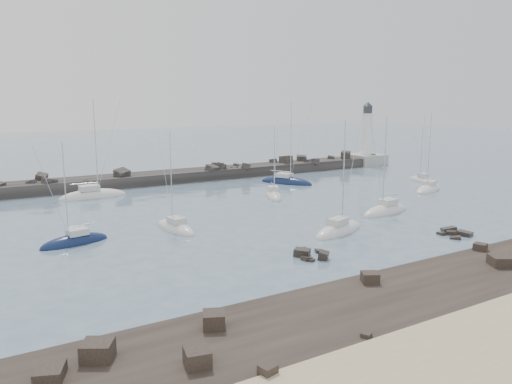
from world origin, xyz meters
TOP-DOWN VIEW (x-y plane):
  - ground at (0.00, 0.00)m, footprint 400.00×400.00m
  - rock_shelf at (-0.13, -21.97)m, footprint 140.00×12.29m
  - rock_cluster_near at (-4.08, -9.17)m, footprint 3.55×3.51m
  - rock_cluster_far at (14.19, -11.05)m, footprint 3.62×3.77m
  - breakwater at (-7.50, 37.98)m, footprint 115.00×7.22m
  - lighthouse at (47.00, 38.00)m, footprint 7.00×7.00m
  - sailboat_2 at (-22.00, 6.36)m, footprint 7.35×3.60m
  - sailboat_3 at (-11.10, 6.38)m, footprint 3.20×7.79m
  - sailboat_4 at (-14.72, 30.14)m, footprint 9.96×3.16m
  - sailboat_5 at (8.70, 16.74)m, footprint 4.88×7.41m
  - sailboat_6 at (4.00, -3.92)m, footprint 8.76×5.23m
  - sailboat_7 at (17.34, 26.03)m, footprint 7.35×9.95m
  - sailboat_8 at (15.47, 0.42)m, footprint 8.80×4.02m
  - sailboat_9 at (33.03, 8.52)m, footprint 8.93×5.71m
  - sailboat_10 at (39.07, 15.11)m, footprint 3.31×6.79m

SIDE VIEW (x-z plane):
  - ground at x=0.00m, z-range 0.00..0.00m
  - rock_cluster_far at x=14.19m, z-range -0.70..0.72m
  - rock_shelf at x=-0.13m, z-range -0.96..1.01m
  - sailboat_9 at x=33.03m, z-range -6.60..6.86m
  - rock_cluster_near at x=-4.08m, z-range -0.54..0.80m
  - sailboat_3 at x=-11.10m, z-range -5.87..6.14m
  - sailboat_2 at x=-22.00m, z-range -5.51..5.78m
  - sailboat_7 at x=17.34m, z-range -7.49..7.78m
  - sailboat_10 at x=39.07m, z-range -5.13..5.42m
  - sailboat_5 at x=8.70m, z-range -5.59..5.88m
  - sailboat_6 at x=4.00m, z-range -6.52..6.81m
  - sailboat_8 at x=15.47m, z-range -6.62..6.93m
  - sailboat_4 at x=-14.72m, z-range -7.71..8.02m
  - breakwater at x=-7.50m, z-range -2.19..2.75m
  - lighthouse at x=47.00m, z-range -4.21..10.39m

